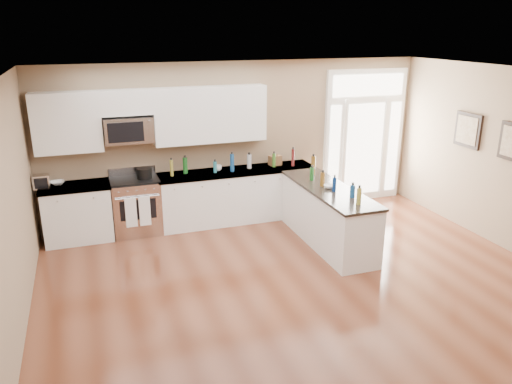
% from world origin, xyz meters
% --- Properties ---
extents(ground, '(8.00, 8.00, 0.00)m').
position_xyz_m(ground, '(0.00, 0.00, 0.00)').
color(ground, '#582A18').
extents(room_shell, '(8.00, 8.00, 8.00)m').
position_xyz_m(room_shell, '(0.00, 0.00, 1.71)').
color(room_shell, '#8F765A').
rests_on(room_shell, ground).
extents(back_cabinet_left, '(1.10, 0.66, 0.94)m').
position_xyz_m(back_cabinet_left, '(-2.87, 3.69, 0.44)').
color(back_cabinet_left, white).
rests_on(back_cabinet_left, ground).
extents(back_cabinet_right, '(2.85, 0.66, 0.94)m').
position_xyz_m(back_cabinet_right, '(-0.16, 3.69, 0.44)').
color(back_cabinet_right, white).
rests_on(back_cabinet_right, ground).
extents(peninsula_cabinet, '(0.69, 2.32, 0.94)m').
position_xyz_m(peninsula_cabinet, '(0.93, 2.24, 0.43)').
color(peninsula_cabinet, white).
rests_on(peninsula_cabinet, ground).
extents(upper_cabinet_left, '(1.04, 0.33, 0.95)m').
position_xyz_m(upper_cabinet_left, '(-2.88, 3.83, 1.93)').
color(upper_cabinet_left, white).
rests_on(upper_cabinet_left, room_shell).
extents(upper_cabinet_right, '(1.94, 0.33, 0.95)m').
position_xyz_m(upper_cabinet_right, '(-0.57, 3.83, 1.93)').
color(upper_cabinet_right, white).
rests_on(upper_cabinet_right, room_shell).
extents(upper_cabinet_short, '(0.82, 0.33, 0.40)m').
position_xyz_m(upper_cabinet_short, '(-1.95, 3.83, 2.20)').
color(upper_cabinet_short, white).
rests_on(upper_cabinet_short, room_shell).
extents(microwave, '(0.78, 0.41, 0.42)m').
position_xyz_m(microwave, '(-1.95, 3.80, 1.76)').
color(microwave, silver).
rests_on(microwave, room_shell).
extents(entry_door, '(1.70, 0.10, 2.60)m').
position_xyz_m(entry_door, '(2.55, 3.95, 1.30)').
color(entry_door, white).
rests_on(entry_door, ground).
extents(wall_art_near, '(0.05, 0.58, 0.58)m').
position_xyz_m(wall_art_near, '(3.47, 2.20, 1.70)').
color(wall_art_near, black).
rests_on(wall_art_near, room_shell).
extents(kitchen_range, '(0.79, 0.69, 1.08)m').
position_xyz_m(kitchen_range, '(-1.93, 3.69, 0.48)').
color(kitchen_range, silver).
rests_on(kitchen_range, ground).
extents(stockpot, '(0.28, 0.28, 0.19)m').
position_xyz_m(stockpot, '(-1.76, 3.67, 1.05)').
color(stockpot, black).
rests_on(stockpot, kitchen_range).
extents(toaster_oven, '(0.25, 0.20, 0.21)m').
position_xyz_m(toaster_oven, '(-3.35, 3.70, 1.05)').
color(toaster_oven, silver).
rests_on(toaster_oven, back_cabinet_left).
extents(cardboard_box, '(0.23, 0.18, 0.18)m').
position_xyz_m(cardboard_box, '(0.61, 3.78, 1.03)').
color(cardboard_box, brown).
rests_on(cardboard_box, back_cabinet_right).
extents(bowl_left, '(0.23, 0.23, 0.05)m').
position_xyz_m(bowl_left, '(-3.12, 3.83, 0.97)').
color(bowl_left, white).
rests_on(bowl_left, back_cabinet_left).
extents(bowl_peninsula, '(0.23, 0.23, 0.05)m').
position_xyz_m(bowl_peninsula, '(0.92, 2.21, 0.97)').
color(bowl_peninsula, white).
rests_on(bowl_peninsula, peninsula_cabinet).
extents(cup_counter, '(0.17, 0.17, 0.10)m').
position_xyz_m(cup_counter, '(-0.48, 3.75, 0.99)').
color(cup_counter, white).
rests_on(cup_counter, back_cabinet_right).
extents(counter_bottles, '(2.40, 2.45, 0.32)m').
position_xyz_m(counter_bottles, '(0.30, 3.04, 1.07)').
color(counter_bottles, '#19591E').
rests_on(counter_bottles, back_cabinet_right).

